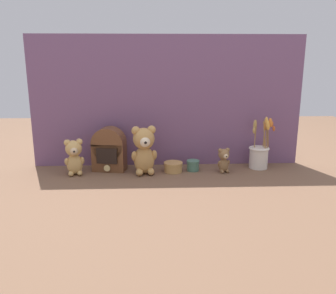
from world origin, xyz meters
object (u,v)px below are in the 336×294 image
teddy_bear_large (144,149)px  teddy_bear_small (224,160)px  teddy_bear_medium (74,156)px  vintage_radio (109,150)px  decorative_tin_tall (173,167)px  flower_vase (259,153)px  decorative_tin_short (193,165)px

teddy_bear_large → teddy_bear_small: teddy_bear_large is taller
teddy_bear_medium → vintage_radio: size_ratio=0.80×
teddy_bear_large → decorative_tin_tall: 0.21m
flower_vase → decorative_tin_short: 0.42m
decorative_tin_tall → decorative_tin_short: decorative_tin_short is taller
teddy_bear_small → decorative_tin_short: 0.19m
teddy_bear_large → vintage_radio: 0.22m
vintage_radio → teddy_bear_large: bearing=-19.0°
teddy_bear_medium → decorative_tin_tall: teddy_bear_medium is taller
teddy_bear_large → flower_vase: 0.71m
decorative_tin_short → flower_vase: bearing=4.9°
teddy_bear_large → teddy_bear_small: size_ratio=1.93×
teddy_bear_medium → vintage_radio: 0.21m
vintage_radio → decorative_tin_short: size_ratio=3.44×
teddy_bear_large → decorative_tin_short: (0.29, 0.04, -0.12)m
flower_vase → decorative_tin_tall: 0.54m
teddy_bear_small → vintage_radio: size_ratio=0.56×
teddy_bear_small → decorative_tin_tall: 0.30m
decorative_tin_tall → decorative_tin_short: 0.12m
flower_vase → decorative_tin_tall: (-0.53, -0.05, -0.06)m
flower_vase → decorative_tin_short: (-0.41, -0.04, -0.06)m
teddy_bear_small → decorative_tin_short: teddy_bear_small is taller
teddy_bear_medium → teddy_bear_small: bearing=0.6°
teddy_bear_large → flower_vase: flower_vase is taller
teddy_bear_small → teddy_bear_medium: bearing=-179.4°
flower_vase → decorative_tin_tall: flower_vase is taller
teddy_bear_small → decorative_tin_tall: (-0.30, 0.02, -0.05)m
vintage_radio → decorative_tin_tall: 0.40m
teddy_bear_small → teddy_bear_large: bearing=-179.0°
teddy_bear_small → flower_vase: 0.24m
teddy_bear_large → teddy_bear_medium: (-0.40, -0.00, -0.04)m
teddy_bear_large → teddy_bear_medium: 0.41m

